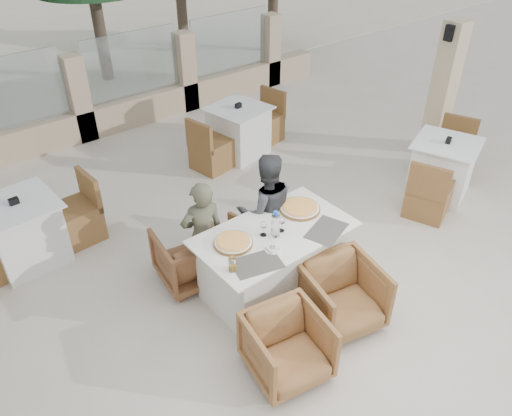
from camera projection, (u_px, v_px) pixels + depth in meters
ground at (273, 299)px, 5.27m from camera, size 80.00×80.00×0.00m
perimeter_wall_far at (78, 93)px, 7.89m from camera, size 10.00×0.34×1.60m
lantern_pillar at (444, 89)px, 7.50m from camera, size 0.34×0.34×2.00m
dining_table at (274, 261)px, 5.18m from camera, size 1.60×0.90×0.77m
placemat_near_left at (257, 264)px, 4.57m from camera, size 0.51×0.41×0.00m
placemat_near_right at (326, 230)px, 4.98m from camera, size 0.52×0.43×0.00m
pizza_left at (233, 242)px, 4.79m from camera, size 0.41×0.41×0.05m
pizza_right at (300, 208)px, 5.27m from camera, size 0.54×0.54×0.06m
water_bottle at (276, 224)px, 4.83m from camera, size 0.09×0.09×0.29m
wine_glass_centre at (263, 228)px, 4.87m from camera, size 0.10×0.10×0.18m
wine_glass_near at (281, 223)px, 4.93m from camera, size 0.08×0.08×0.18m
beer_glass_left at (232, 264)px, 4.46m from camera, size 0.08×0.08×0.14m
beer_glass_right at (271, 205)px, 5.24m from camera, size 0.07×0.07×0.13m
olive_dish at (272, 248)px, 4.72m from camera, size 0.15×0.15×0.04m
armchair_far_left at (190, 256)px, 5.37m from camera, size 0.75×0.77×0.62m
armchair_far_right at (267, 230)px, 5.76m from camera, size 0.75×0.77×0.60m
armchair_near_left at (287, 347)px, 4.36m from camera, size 0.77×0.79×0.62m
armchair_near_right at (342, 295)px, 4.85m from camera, size 0.86×0.87×0.66m
diner_left at (203, 235)px, 5.15m from camera, size 0.51×0.40×1.26m
diner_right at (266, 210)px, 5.44m from camera, size 0.81×0.73×1.35m
bg_table_a at (24, 232)px, 5.59m from camera, size 1.68×0.91×0.77m
bg_table_b at (239, 131)px, 7.70m from camera, size 1.76×1.11×0.77m
bg_table_c at (442, 168)px, 6.77m from camera, size 1.82×1.34×0.77m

